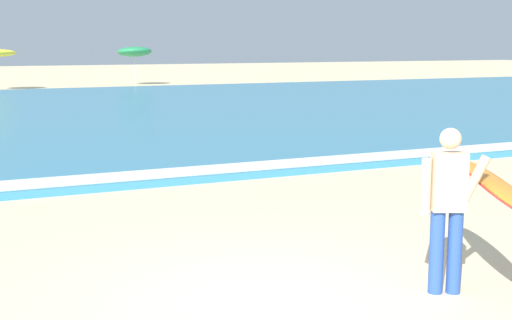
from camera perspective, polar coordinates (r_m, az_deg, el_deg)
ground_plane at (r=7.29m, az=1.03°, el=-11.30°), size 160.00×160.00×0.00m
sea at (r=26.44m, az=-18.31°, el=3.42°), size 120.00×28.00×0.14m
surf_foam at (r=13.32m, az=-11.50°, el=-1.35°), size 120.00×0.92×0.01m
surfer_with_board at (r=7.59m, az=16.75°, el=-2.82°), size 1.33×2.23×1.73m
beach_umbrella_3 at (r=44.80m, az=-9.70°, el=8.54°), size 2.11×2.15×2.46m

